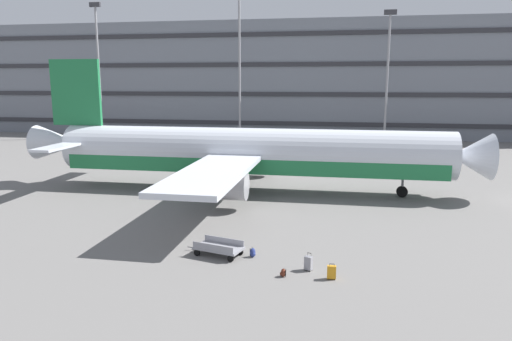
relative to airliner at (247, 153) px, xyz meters
The scene contains 11 objects.
ground_plane 4.13m from the airliner, 25.36° to the left, with size 600.00×600.00×0.00m, color slate.
terminal_structure 49.75m from the airliner, 87.44° to the left, with size 132.68×19.14×19.43m.
airliner is the anchor object (origin of this frame).
light_mast_far_left 47.86m from the airliner, 132.53° to the left, with size 1.80×0.50×21.92m.
light_mast_left 37.21m from the airliner, 102.93° to the left, with size 1.80×0.50×25.52m.
light_mast_center_left 38.40m from the airliner, 67.20° to the left, with size 1.80×0.50×19.63m.
suitcase_large 19.50m from the airliner, 66.60° to the right, with size 0.43×0.26×0.81m.
suitcase_laid_flat 18.26m from the airliner, 68.90° to the right, with size 0.45×0.39×0.91m.
backpack_teal 16.17m from the airliner, 77.62° to the right, with size 0.41×0.40×0.56m.
backpack_red 18.84m from the airliner, 73.33° to the right, with size 0.30×0.33×0.46m.
baggage_cart 15.90m from the airliner, 84.46° to the right, with size 3.36×1.94×0.82m.
Camera 1 is at (5.61, -40.37, 9.35)m, focal length 33.13 mm.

